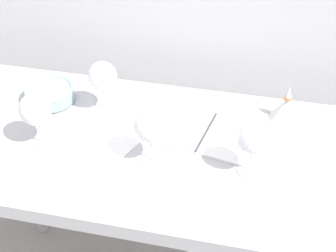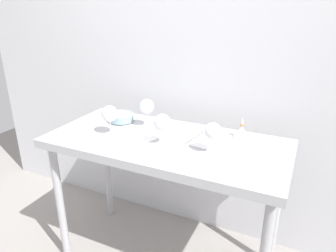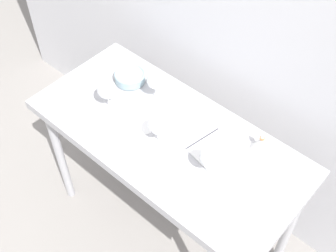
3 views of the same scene
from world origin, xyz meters
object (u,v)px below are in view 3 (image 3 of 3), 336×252
(wine_glass_near_center, at_px, (159,126))
(tasting_bowl, at_px, (130,77))
(tasting_sheet_upper, at_px, (129,125))
(wine_glass_near_left, at_px, (107,90))
(decanter_funnel, at_px, (261,144))
(wine_glass_far_left, at_px, (156,81))
(wine_glass_near_right, at_px, (210,158))
(open_notebook, at_px, (202,139))

(wine_glass_near_center, distance_m, tasting_bowl, 0.47)
(tasting_sheet_upper, bearing_deg, wine_glass_near_left, -163.43)
(wine_glass_near_left, relative_size, decanter_funnel, 1.41)
(wine_glass_far_left, height_order, tasting_sheet_upper, wine_glass_far_left)
(wine_glass_near_right, distance_m, tasting_sheet_upper, 0.49)
(wine_glass_far_left, bearing_deg, wine_glass_near_center, -44.41)
(decanter_funnel, bearing_deg, open_notebook, -150.73)
(open_notebook, bearing_deg, tasting_sheet_upper, -142.73)
(wine_glass_near_right, height_order, wine_glass_far_left, wine_glass_far_left)
(open_notebook, height_order, tasting_bowl, tasting_bowl)
(open_notebook, bearing_deg, wine_glass_near_right, -33.59)
(wine_glass_near_left, distance_m, wine_glass_near_center, 0.35)
(wine_glass_near_right, height_order, tasting_bowl, wine_glass_near_right)
(tasting_bowl, bearing_deg, wine_glass_near_left, -73.39)
(wine_glass_near_center, relative_size, open_notebook, 0.48)
(open_notebook, height_order, decanter_funnel, decanter_funnel)
(tasting_bowl, bearing_deg, decanter_funnel, 5.23)
(wine_glass_near_center, height_order, open_notebook, wine_glass_near_center)
(wine_glass_near_right, xyz_separation_m, decanter_funnel, (0.09, 0.27, -0.08))
(wine_glass_near_left, distance_m, decanter_funnel, 0.78)
(wine_glass_near_left, relative_size, wine_glass_near_right, 1.06)
(wine_glass_near_left, xyz_separation_m, tasting_sheet_upper, (0.15, -0.02, -0.13))
(wine_glass_near_center, relative_size, tasting_bowl, 1.07)
(open_notebook, bearing_deg, tasting_bowl, -176.03)
(open_notebook, distance_m, tasting_bowl, 0.55)
(wine_glass_near_left, xyz_separation_m, wine_glass_far_left, (0.14, 0.20, 0.00))
(wine_glass_near_right, distance_m, wine_glass_far_left, 0.53)
(wine_glass_far_left, distance_m, decanter_funnel, 0.60)
(wine_glass_far_left, relative_size, decanter_funnel, 1.43)
(open_notebook, bearing_deg, wine_glass_near_center, -121.92)
(wine_glass_near_center, height_order, wine_glass_near_right, wine_glass_near_center)
(wine_glass_near_left, height_order, wine_glass_near_center, same)
(wine_glass_near_left, bearing_deg, tasting_bowl, 106.61)
(wine_glass_near_left, height_order, tasting_bowl, wine_glass_near_left)
(tasting_bowl, bearing_deg, open_notebook, -6.37)
(open_notebook, bearing_deg, decanter_funnel, 39.62)
(open_notebook, relative_size, tasting_sheet_upper, 1.36)
(wine_glass_far_left, distance_m, open_notebook, 0.37)
(wine_glass_far_left, relative_size, open_notebook, 0.49)
(wine_glass_far_left, bearing_deg, open_notebook, -8.46)
(wine_glass_near_left, bearing_deg, decanter_funnel, 21.58)
(decanter_funnel, bearing_deg, tasting_sheet_upper, -152.08)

